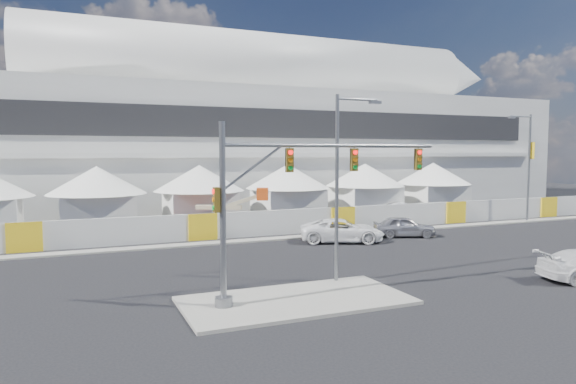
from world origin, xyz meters
name	(u,v)px	position (x,y,z in m)	size (l,w,h in m)	color
ground	(375,275)	(0.00, 0.00, 0.00)	(160.00, 160.00, 0.00)	black
median_island	(296,300)	(-6.00, -3.00, 0.07)	(10.00, 5.00, 0.15)	gray
far_curb	(487,224)	(20.00, 12.50, 0.06)	(80.00, 1.20, 0.12)	gray
stadium	(262,131)	(8.71, 41.50, 9.45)	(80.00, 24.80, 21.98)	silver
tent_row	(245,188)	(0.50, 24.00, 3.15)	(53.40, 8.40, 5.40)	white
hoarding_fence	(342,219)	(6.00, 14.50, 1.00)	(70.00, 0.25, 2.00)	silver
scaffold_tower	(504,156)	(46.00, 36.00, 6.00)	(4.40, 4.40, 12.00)	#595B60
sedan_silver	(404,226)	(8.88, 9.73, 0.82)	(4.80, 1.93, 1.64)	#B4B3B8
pickup_curb	(342,231)	(3.27, 9.57, 0.85)	(6.14, 2.83, 1.71)	white
lot_car_a	(402,209)	(16.26, 20.32, 0.75)	(4.54, 1.58, 1.50)	white
traffic_mast	(273,202)	(-7.00, -2.84, 4.48)	(10.95, 0.75, 7.74)	gray
streetlight_median	(341,175)	(-2.55, -0.80, 5.50)	(2.58, 0.26, 9.32)	slate
streetlight_curb	(527,160)	(24.74, 12.50, 5.89)	(3.01, 0.68, 10.16)	gray
boom_lift	(212,219)	(-4.18, 18.55, 0.98)	(7.49, 2.99, 3.66)	#DA4C14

